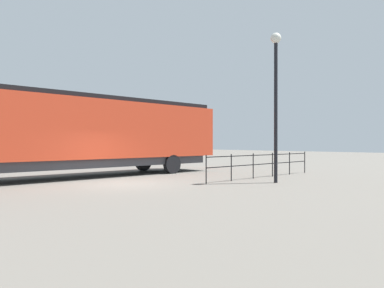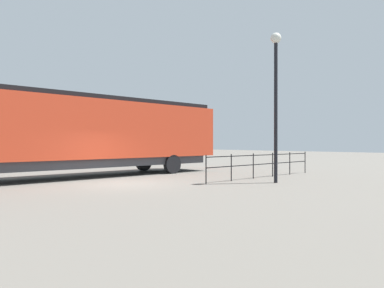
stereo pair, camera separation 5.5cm
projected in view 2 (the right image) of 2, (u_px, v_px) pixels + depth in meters
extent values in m
plane|color=#666059|center=(124.00, 184.00, 15.69)|extent=(120.00, 120.00, 0.00)
cube|color=red|center=(64.00, 129.00, 17.95)|extent=(3.19, 18.44, 3.00)
cube|color=black|center=(182.00, 139.00, 23.36)|extent=(3.06, 2.59, 2.10)
cube|color=black|center=(64.00, 97.00, 17.95)|extent=(2.87, 17.70, 0.24)
cube|color=#38383D|center=(64.00, 163.00, 17.96)|extent=(2.87, 16.96, 0.45)
cylinder|color=black|center=(144.00, 162.00, 23.04)|extent=(0.30, 1.10, 1.10)
cylinder|color=black|center=(172.00, 164.00, 20.93)|extent=(0.30, 1.10, 1.10)
cylinder|color=black|center=(276.00, 112.00, 16.09)|extent=(0.16, 0.16, 6.40)
sphere|color=silver|center=(276.00, 38.00, 16.08)|extent=(0.48, 0.48, 0.48)
cube|color=black|center=(263.00, 155.00, 18.51)|extent=(0.04, 8.45, 0.04)
cube|color=black|center=(263.00, 164.00, 18.51)|extent=(0.04, 8.45, 0.04)
cylinder|color=black|center=(206.00, 169.00, 15.63)|extent=(0.05, 0.05, 1.28)
cylinder|color=black|center=(231.00, 168.00, 16.78)|extent=(0.05, 0.05, 1.28)
cylinder|color=black|center=(253.00, 166.00, 17.93)|extent=(0.05, 0.05, 1.28)
cylinder|color=black|center=(273.00, 165.00, 19.08)|extent=(0.05, 0.05, 1.28)
cylinder|color=black|center=(290.00, 163.00, 20.24)|extent=(0.05, 0.05, 1.28)
cylinder|color=black|center=(305.00, 162.00, 21.39)|extent=(0.05, 0.05, 1.28)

